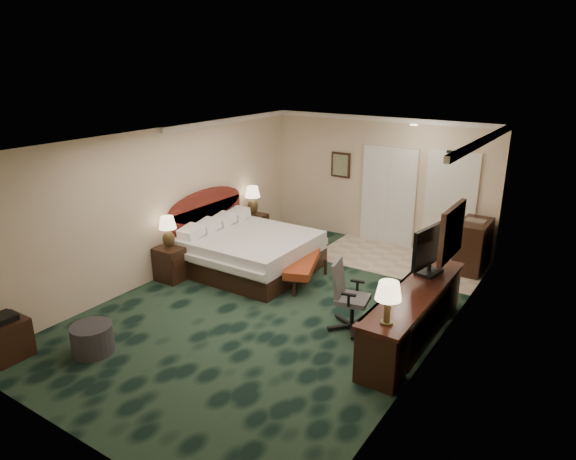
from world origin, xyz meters
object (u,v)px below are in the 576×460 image
Objects in this scene: lamp_far at (253,200)px; desk at (413,316)px; nightstand_far at (253,228)px; bed_bench at (302,271)px; ottoman at (92,339)px; nightstand_near at (173,263)px; lamp_near at (168,232)px; minibar at (473,246)px; desk_chair at (353,297)px; tv at (431,250)px; bed at (251,252)px; side_table at (6,339)px.

desk is at bearing -26.25° from lamp_far.
bed_bench is at bearing -32.12° from nightstand_far.
lamp_far reaches higher than desk.
ottoman is at bearing -79.69° from nightstand_far.
lamp_far reaches higher than bed_bench.
bed_bench is at bearing 28.84° from nightstand_near.
lamp_near is 4.47m from desk.
desk is 3.10m from minibar.
desk_chair is (2.67, 2.53, 0.32)m from ottoman.
tv reaches higher than lamp_far.
bed is 2.25× the size of minibar.
desk is at bearing -90.21° from minibar.
side_table is (0.01, -3.09, -0.04)m from nightstand_near.
bed is 4.18m from minibar.
lamp_near is 2.53m from lamp_far.
ottoman is at bearing -69.40° from lamp_near.
lamp_near is 4.50m from tv.
lamp_near is 1.07× the size of side_table.
nightstand_far is (-0.93, 1.32, -0.05)m from bed.
desk is (4.43, -2.15, 0.10)m from nightstand_far.
desk reaches higher than bed_bench.
lamp_near is at bearing 110.60° from ottoman.
bed is 3.53× the size of nightstand_near.
lamp_far is (-0.04, 0.05, 0.61)m from nightstand_far.
nightstand_far is 0.22× the size of desk.
ottoman is at bearing -121.69° from minibar.
nightstand_near is 0.64× the size of minibar.
side_table is 7.83m from minibar.
desk is (3.55, 2.66, 0.19)m from ottoman.
ottoman is 0.58× the size of tv.
lamp_near is 0.60× the size of tv.
lamp_far is 0.23× the size of desk.
minibar is (0.89, 3.24, -0.04)m from desk_chair.
side_table is 0.52× the size of desk_chair.
bed is 2.25× the size of tv.
desk is (4.43, 0.33, -0.51)m from lamp_near.
side_table is 0.56× the size of minibar.
side_table is at bearing -89.41° from lamp_far.
lamp_near is at bearing 90.42° from side_table.
bed reaches higher than ottoman.
ottoman is (0.88, -2.33, -0.71)m from lamp_near.
lamp_near is 0.93× the size of lamp_far.
nightstand_far is 4.54m from minibar.
bed is 4.03× the size of side_table.
lamp_far is at bearing 90.59° from side_table.
side_table is at bearing -148.90° from desk_chair.
ottoman is 1.04× the size of side_table.
tv is at bearing -2.80° from bed.
nightstand_far is 0.62× the size of minibar.
desk_chair is at bearing 2.16° from nightstand_near.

